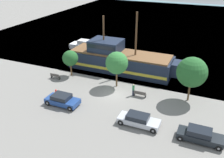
% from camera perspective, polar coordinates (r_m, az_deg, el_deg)
% --- Properties ---
extents(ground_plane, '(160.00, 160.00, 0.00)m').
position_cam_1_polar(ground_plane, '(34.01, 0.37, -3.49)').
color(ground_plane, gray).
extents(water_surface, '(80.00, 80.00, 0.00)m').
position_cam_1_polar(water_surface, '(74.12, 14.13, 12.10)').
color(water_surface, slate).
rests_on(water_surface, ground).
extents(pirate_ship, '(18.08, 5.05, 9.68)m').
position_cam_1_polar(pirate_ship, '(40.71, 1.70, 4.46)').
color(pirate_ship, '#192338').
rests_on(pirate_ship, water_surface).
extents(moored_boat_dockside, '(7.90, 2.26, 1.86)m').
position_cam_1_polar(moored_boat_dockside, '(50.96, -5.45, 7.48)').
color(moored_boat_dockside, silver).
rests_on(moored_boat_dockside, water_surface).
extents(parked_car_curb_front, '(4.26, 2.01, 1.39)m').
position_cam_1_polar(parked_car_curb_front, '(31.94, -11.30, -4.68)').
color(parked_car_curb_front, navy).
rests_on(parked_car_curb_front, ground_plane).
extents(parked_car_curb_mid, '(4.50, 1.77, 1.42)m').
position_cam_1_polar(parked_car_curb_mid, '(27.07, 19.45, -12.04)').
color(parked_car_curb_mid, black).
rests_on(parked_car_curb_mid, ground_plane).
extents(parked_car_curb_rear, '(4.61, 1.80, 1.33)m').
position_cam_1_polar(parked_car_curb_rear, '(27.91, 6.09, -9.28)').
color(parked_car_curb_rear, '#B7BCC6').
rests_on(parked_car_curb_rear, ground_plane).
extents(fire_hydrant, '(0.42, 0.25, 0.76)m').
position_cam_1_polar(fire_hydrant, '(34.59, -12.68, -2.87)').
color(fire_hydrant, red).
rests_on(fire_hydrant, ground_plane).
extents(bench_promenade_east, '(1.53, 0.45, 0.85)m').
position_cam_1_polar(bench_promenade_east, '(39.15, -12.86, 0.66)').
color(bench_promenade_east, '#4C4742').
rests_on(bench_promenade_east, ground_plane).
extents(bench_promenade_west, '(1.66, 0.45, 0.85)m').
position_cam_1_polar(bench_promenade_west, '(33.42, 6.40, -3.38)').
color(bench_promenade_west, '#4C4742').
rests_on(bench_promenade_west, ground_plane).
extents(pedestrian_walking_near, '(0.32, 0.32, 1.71)m').
position_cam_1_polar(pedestrian_walking_near, '(33.42, 4.90, -2.45)').
color(pedestrian_walking_near, '#232838').
rests_on(pedestrian_walking_near, ground_plane).
extents(tree_row_east, '(2.40, 2.40, 4.11)m').
position_cam_1_polar(tree_row_east, '(38.80, -9.52, 4.69)').
color(tree_row_east, brown).
rests_on(tree_row_east, ground_plane).
extents(tree_row_mideast, '(3.16, 3.16, 5.19)m').
position_cam_1_polar(tree_row_mideast, '(34.62, 1.10, 3.67)').
color(tree_row_mideast, brown).
rests_on(tree_row_mideast, ground_plane).
extents(tree_row_midwest, '(3.82, 3.82, 5.90)m').
position_cam_1_polar(tree_row_midwest, '(32.37, 17.79, 1.48)').
color(tree_row_midwest, brown).
rests_on(tree_row_midwest, ground_plane).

